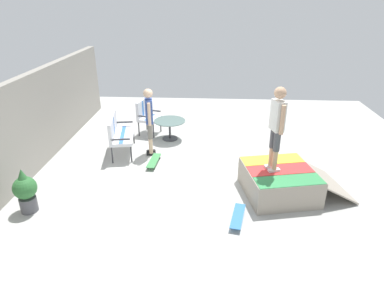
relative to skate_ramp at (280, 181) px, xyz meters
name	(u,v)px	position (x,y,z in m)	size (l,w,h in m)	color
ground_plane	(203,171)	(0.98, 1.64, -0.34)	(12.00, 12.00, 0.10)	#B2B2AD
back_wall_cinderblock	(33,123)	(0.98, 5.64, 0.82)	(9.00, 0.20, 2.23)	gray
skate_ramp	(280,181)	(0.00, 0.00, 0.00)	(1.77, 2.36, 0.59)	gray
patio_bench	(118,131)	(1.77, 3.88, 0.32)	(1.32, 0.75, 1.02)	#38383D
patio_chair_near_house	(146,114)	(3.18, 3.41, 0.32)	(0.74, 0.69, 1.02)	#38383D
patio_table	(170,126)	(2.78, 2.65, 0.11)	(0.90, 0.90, 0.57)	#38383D
person_watching	(149,117)	(1.78, 3.04, 0.74)	(0.47, 0.29, 1.75)	black
person_skater	(277,123)	(-0.02, 0.20, 1.30)	(0.46, 0.31, 1.72)	silver
skateboard_by_bench	(154,161)	(1.19, 2.86, -0.21)	(0.81, 0.26, 0.10)	#3F8C4C
skateboard_spare	(238,216)	(-0.97, 0.93, -0.21)	(0.82, 0.35, 0.10)	#3372B2
potted_plant	(25,190)	(-0.92, 4.96, 0.17)	(0.44, 0.44, 0.92)	#515156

